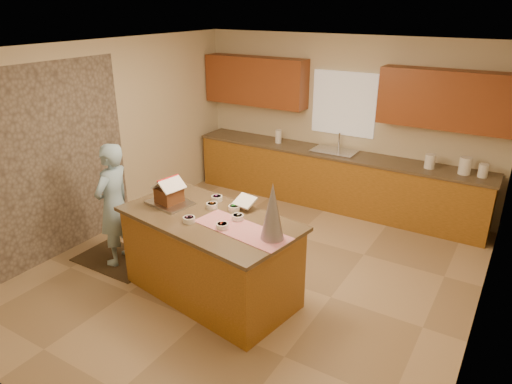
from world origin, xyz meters
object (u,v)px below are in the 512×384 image
(tinsel_tree, at_px, (273,211))
(island_base, at_px, (211,258))
(gingerbread_house, at_px, (169,193))
(boy, at_px, (114,205))

(tinsel_tree, bearing_deg, island_base, 174.52)
(gingerbread_house, bearing_deg, island_base, -3.95)
(tinsel_tree, distance_m, boy, 2.35)
(tinsel_tree, distance_m, gingerbread_house, 1.44)
(boy, bearing_deg, gingerbread_house, 85.66)
(island_base, bearing_deg, gingerbread_house, -174.81)
(island_base, relative_size, tinsel_tree, 3.27)
(tinsel_tree, bearing_deg, boy, 178.78)
(island_base, distance_m, tinsel_tree, 1.17)
(island_base, height_order, gingerbread_house, gingerbread_house)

